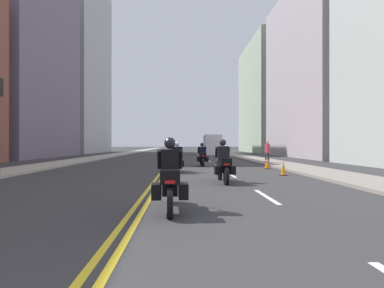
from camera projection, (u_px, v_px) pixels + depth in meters
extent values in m
plane|color=#343335|center=(176.00, 154.00, 48.45)|extent=(264.00, 264.00, 0.00)
cube|color=#A49F90|center=(125.00, 153.00, 48.19)|extent=(2.63, 144.00, 0.12)
cube|color=gray|center=(226.00, 153.00, 48.72)|extent=(2.63, 144.00, 0.12)
cube|color=yellow|center=(175.00, 153.00, 48.45)|extent=(0.12, 132.00, 0.01)
cube|color=yellow|center=(176.00, 153.00, 48.46)|extent=(0.12, 132.00, 0.01)
cube|color=silver|center=(266.00, 196.00, 8.59)|extent=(0.14, 2.40, 0.01)
cube|color=silver|center=(232.00, 175.00, 14.59)|extent=(0.14, 2.40, 0.01)
cube|color=silver|center=(217.00, 166.00, 20.58)|extent=(0.14, 2.40, 0.01)
cube|color=silver|center=(209.00, 161.00, 26.58)|extent=(0.14, 2.40, 0.01)
cube|color=silver|center=(204.00, 158.00, 32.58)|extent=(0.14, 2.40, 0.01)
cube|color=silver|center=(201.00, 156.00, 38.57)|extent=(0.14, 2.40, 0.01)
cube|color=silver|center=(198.00, 154.00, 44.57)|extent=(0.14, 2.40, 0.01)
cube|color=silver|center=(196.00, 153.00, 50.57)|extent=(0.14, 2.40, 0.01)
cube|color=silver|center=(195.00, 152.00, 56.56)|extent=(0.14, 2.40, 0.01)
cube|color=slate|center=(15.00, 56.00, 34.36)|extent=(9.31, 15.88, 23.07)
cube|color=#ADA1A7|center=(327.00, 72.00, 35.48)|extent=(9.35, 17.70, 19.80)
cube|color=#2D3847|center=(366.00, 115.00, 35.63)|extent=(0.04, 14.87, 0.90)
cube|color=#2D3847|center=(366.00, 84.00, 35.63)|extent=(0.04, 14.87, 0.90)
cube|color=#2D3847|center=(366.00, 53.00, 35.64)|extent=(0.04, 14.87, 0.90)
cube|color=#2D3847|center=(366.00, 22.00, 35.64)|extent=(0.04, 14.87, 0.90)
cube|color=#AAA8AD|center=(73.00, 66.00, 52.60)|extent=(9.45, 17.21, 30.29)
cube|color=#2D3847|center=(45.00, 109.00, 52.43)|extent=(0.04, 14.46, 0.90)
cube|color=#2D3847|center=(45.00, 13.00, 52.45)|extent=(0.04, 14.46, 0.90)
cube|color=#98A990|center=(270.00, 98.00, 56.38)|extent=(8.18, 18.71, 20.06)
cube|color=#2D3847|center=(292.00, 125.00, 56.52)|extent=(0.04, 15.71, 0.90)
cube|color=#2D3847|center=(292.00, 66.00, 56.53)|extent=(0.04, 15.71, 0.90)
cylinder|color=black|center=(170.00, 191.00, 7.60)|extent=(0.14, 0.64, 0.64)
cylinder|color=black|center=(170.00, 202.00, 6.06)|extent=(0.14, 0.64, 0.64)
cube|color=silver|center=(170.00, 177.00, 7.60)|extent=(0.15, 0.33, 0.04)
cube|color=black|center=(170.00, 183.00, 6.83)|extent=(0.37, 1.18, 0.40)
cube|color=black|center=(170.00, 177.00, 6.14)|extent=(0.41, 0.38, 0.28)
cube|color=red|center=(170.00, 182.00, 5.95)|extent=(0.20, 0.04, 0.06)
cube|color=black|center=(157.00, 191.00, 6.35)|extent=(0.22, 0.45, 0.32)
cube|color=black|center=(183.00, 191.00, 6.39)|extent=(0.22, 0.45, 0.32)
cube|color=#B2C1CC|center=(170.00, 165.00, 7.32)|extent=(0.36, 0.14, 0.36)
cube|color=black|center=(170.00, 162.00, 6.78)|extent=(0.41, 0.28, 0.57)
cylinder|color=black|center=(159.00, 159.00, 6.91)|extent=(0.11, 0.28, 0.45)
cylinder|color=black|center=(180.00, 159.00, 6.95)|extent=(0.11, 0.28, 0.45)
sphere|color=black|center=(170.00, 143.00, 6.81)|extent=(0.26, 0.26, 0.26)
cylinder|color=black|center=(220.00, 172.00, 12.66)|extent=(0.14, 0.67, 0.67)
cylinder|color=black|center=(226.00, 176.00, 11.02)|extent=(0.14, 0.67, 0.67)
cube|color=silver|center=(220.00, 163.00, 12.66)|extent=(0.15, 0.32, 0.04)
cube|color=black|center=(223.00, 166.00, 11.84)|extent=(0.34, 1.25, 0.40)
cube|color=black|center=(226.00, 162.00, 11.11)|extent=(0.41, 0.37, 0.28)
cube|color=red|center=(227.00, 164.00, 10.92)|extent=(0.20, 0.03, 0.06)
cube|color=black|center=(217.00, 170.00, 11.34)|extent=(0.21, 0.44, 0.32)
cube|color=black|center=(232.00, 170.00, 11.37)|extent=(0.21, 0.44, 0.32)
cube|color=#B2C1CC|center=(221.00, 156.00, 12.36)|extent=(0.36, 0.13, 0.36)
cube|color=black|center=(223.00, 154.00, 11.79)|extent=(0.41, 0.27, 0.59)
cylinder|color=black|center=(216.00, 152.00, 11.93)|extent=(0.11, 0.28, 0.45)
cylinder|color=black|center=(228.00, 152.00, 11.95)|extent=(0.11, 0.28, 0.45)
sphere|color=black|center=(223.00, 143.00, 11.82)|extent=(0.26, 0.26, 0.26)
cylinder|color=black|center=(178.00, 165.00, 16.89)|extent=(0.14, 0.63, 0.63)
cylinder|color=black|center=(176.00, 167.00, 15.31)|extent=(0.14, 0.63, 0.63)
cube|color=silver|center=(178.00, 159.00, 16.89)|extent=(0.15, 0.32, 0.04)
cube|color=black|center=(177.00, 161.00, 16.10)|extent=(0.35, 1.21, 0.40)
cube|color=black|center=(176.00, 157.00, 15.39)|extent=(0.41, 0.37, 0.28)
cube|color=red|center=(176.00, 159.00, 15.20)|extent=(0.20, 0.03, 0.06)
cube|color=black|center=(171.00, 163.00, 15.63)|extent=(0.21, 0.44, 0.32)
cube|color=black|center=(182.00, 163.00, 15.63)|extent=(0.21, 0.44, 0.32)
cube|color=#B2C1CC|center=(177.00, 154.00, 16.61)|extent=(0.36, 0.13, 0.36)
cube|color=black|center=(177.00, 152.00, 16.05)|extent=(0.41, 0.27, 0.56)
cylinder|color=black|center=(173.00, 151.00, 16.20)|extent=(0.11, 0.28, 0.45)
cylinder|color=black|center=(182.00, 151.00, 16.21)|extent=(0.11, 0.28, 0.45)
sphere|color=white|center=(177.00, 144.00, 16.08)|extent=(0.26, 0.26, 0.26)
cylinder|color=black|center=(201.00, 161.00, 21.36)|extent=(0.15, 0.61, 0.61)
cylinder|color=black|center=(203.00, 162.00, 19.86)|extent=(0.15, 0.61, 0.61)
cube|color=silver|center=(201.00, 156.00, 21.36)|extent=(0.15, 0.32, 0.04)
cube|color=black|center=(202.00, 157.00, 20.61)|extent=(0.34, 1.15, 0.40)
cube|color=black|center=(203.00, 155.00, 19.93)|extent=(0.41, 0.37, 0.28)
cube|color=red|center=(203.00, 156.00, 19.74)|extent=(0.20, 0.03, 0.06)
cube|color=black|center=(198.00, 159.00, 20.15)|extent=(0.21, 0.44, 0.32)
cube|color=black|center=(207.00, 159.00, 20.17)|extent=(0.21, 0.44, 0.32)
cube|color=#B2C1CC|center=(201.00, 152.00, 21.09)|extent=(0.36, 0.13, 0.36)
cube|color=black|center=(202.00, 151.00, 20.56)|extent=(0.40, 0.27, 0.53)
cylinder|color=black|center=(198.00, 150.00, 20.70)|extent=(0.11, 0.28, 0.45)
cylinder|color=black|center=(205.00, 150.00, 20.72)|extent=(0.11, 0.28, 0.45)
sphere|color=black|center=(202.00, 145.00, 20.59)|extent=(0.26, 0.26, 0.26)
cube|color=black|center=(267.00, 169.00, 18.28)|extent=(0.37, 0.37, 0.03)
cone|color=orange|center=(267.00, 162.00, 18.28)|extent=(0.30, 0.30, 0.73)
cylinder|color=white|center=(267.00, 161.00, 18.28)|extent=(0.20, 0.20, 0.08)
cube|color=black|center=(283.00, 175.00, 14.39)|extent=(0.31, 0.31, 0.03)
cone|color=orange|center=(283.00, 167.00, 14.39)|extent=(0.25, 0.25, 0.70)
cylinder|color=white|center=(283.00, 166.00, 14.39)|extent=(0.17, 0.17, 0.08)
cube|color=#2A2B38|center=(267.00, 158.00, 22.77)|extent=(0.27, 0.33, 0.85)
cube|color=#BC3646|center=(267.00, 148.00, 22.77)|extent=(0.32, 0.41, 0.67)
sphere|color=tan|center=(267.00, 142.00, 22.77)|extent=(0.22, 0.22, 0.22)
cube|color=beige|center=(210.00, 147.00, 46.67)|extent=(2.00, 1.80, 2.20)
cube|color=white|center=(212.00, 145.00, 43.67)|extent=(2.20, 5.20, 2.80)
cylinder|color=black|center=(211.00, 151.00, 46.27)|extent=(2.00, 0.90, 0.90)
cylinder|color=black|center=(213.00, 152.00, 42.07)|extent=(2.00, 0.90, 0.90)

